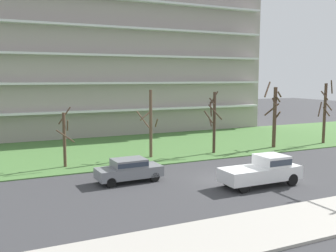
# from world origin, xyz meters

# --- Properties ---
(ground) EXTENTS (160.00, 160.00, 0.00)m
(ground) POSITION_xyz_m (0.00, 0.00, 0.00)
(ground) COLOR #38383A
(sidewalk_curb_near) EXTENTS (80.00, 4.00, 0.15)m
(sidewalk_curb_near) POSITION_xyz_m (0.00, -8.00, 0.07)
(sidewalk_curb_near) COLOR #ADA89E
(sidewalk_curb_near) RESTS_ON ground
(grass_lawn_strip) EXTENTS (80.00, 16.00, 0.08)m
(grass_lawn_strip) POSITION_xyz_m (0.00, 14.00, 0.04)
(grass_lawn_strip) COLOR #477238
(grass_lawn_strip) RESTS_ON ground
(apartment_building) EXTENTS (38.98, 14.50, 19.02)m
(apartment_building) POSITION_xyz_m (0.00, 28.77, 9.51)
(apartment_building) COLOR #9E938C
(apartment_building) RESTS_ON ground
(tree_far_left) EXTENTS (1.39, 1.39, 4.72)m
(tree_far_left) POSITION_xyz_m (-9.54, 8.42, 2.35)
(tree_far_left) COLOR #4C3828
(tree_far_left) RESTS_ON ground
(tree_left) EXTENTS (1.79, 1.99, 5.94)m
(tree_left) POSITION_xyz_m (-2.13, 9.04, 3.03)
(tree_left) COLOR brown
(tree_left) RESTS_ON ground
(tree_center) EXTENTS (1.40, 1.54, 5.74)m
(tree_center) POSITION_xyz_m (3.85, 8.34, 3.11)
(tree_center) COLOR #423023
(tree_center) RESTS_ON ground
(tree_right) EXTENTS (2.19, 1.87, 6.57)m
(tree_right) POSITION_xyz_m (10.85, 8.35, 3.36)
(tree_right) COLOR #4C3828
(tree_right) RESTS_ON ground
(tree_far_right) EXTENTS (1.61, 1.62, 6.71)m
(tree_far_right) POSITION_xyz_m (17.25, 7.98, 3.43)
(tree_far_right) COLOR #4C3828
(tree_far_right) RESTS_ON ground
(sedan_gray_near_left) EXTENTS (4.46, 1.96, 1.57)m
(sedan_gray_near_left) POSITION_xyz_m (-6.37, 2.50, 0.87)
(sedan_gray_near_left) COLOR slate
(sedan_gray_near_left) RESTS_ON ground
(pickup_white_center_left) EXTENTS (5.40, 2.01, 1.95)m
(pickup_white_center_left) POSITION_xyz_m (1.26, -2.00, 1.02)
(pickup_white_center_left) COLOR white
(pickup_white_center_left) RESTS_ON ground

